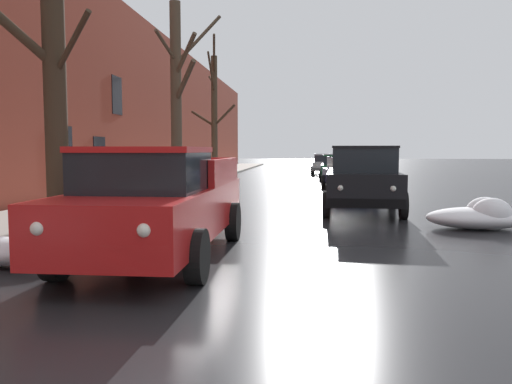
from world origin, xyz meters
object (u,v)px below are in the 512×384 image
suv_black_parked_kerbside_close (362,176)px  sedan_green_parked_far_down_block (337,167)px  bare_tree_mid_block (177,95)px  bare_tree_far_down_block (214,115)px  pickup_truck_red_approaching_near_lane (158,203)px  sedan_silver_queued_behind_truck (325,164)px  bare_tree_second_along_sidewalk (54,50)px  sedan_darkblue_parked_kerbside_mid (348,173)px

suv_black_parked_kerbside_close → sedan_green_parked_far_down_block: bearing=89.4°
bare_tree_mid_block → bare_tree_far_down_block: bearing=90.5°
bare_tree_far_down_block → suv_black_parked_kerbside_close: bare_tree_far_down_block is taller
pickup_truck_red_approaching_near_lane → sedan_silver_queued_behind_truck: (3.54, 28.50, -0.13)m
bare_tree_second_along_sidewalk → sedan_silver_queued_behind_truck: size_ratio=1.74×
sedan_silver_queued_behind_truck → suv_black_parked_kerbside_close: bearing=-89.2°
bare_tree_mid_block → pickup_truck_red_approaching_near_lane: bare_tree_mid_block is taller
sedan_green_parked_far_down_block → sedan_silver_queued_behind_truck: (-0.48, 6.77, -0.00)m
sedan_darkblue_parked_kerbside_mid → sedan_green_parked_far_down_block: (-0.02, 7.67, 0.00)m
bare_tree_mid_block → suv_black_parked_kerbside_close: bare_tree_mid_block is taller
bare_tree_second_along_sidewalk → suv_black_parked_kerbside_close: (6.43, 4.72, -2.65)m
bare_tree_mid_block → sedan_darkblue_parked_kerbside_mid: bearing=24.3°
bare_tree_mid_block → bare_tree_far_down_block: (-0.07, 7.91, -0.20)m
suv_black_parked_kerbside_close → sedan_silver_queued_behind_truck: bearing=90.8°
bare_tree_mid_block → sedan_green_parked_far_down_block: (6.53, 10.64, -3.01)m
bare_tree_far_down_block → sedan_darkblue_parked_kerbside_mid: (6.62, -4.95, -2.82)m
sedan_silver_queued_behind_truck → bare_tree_second_along_sidewalk: bearing=-102.9°
suv_black_parked_kerbside_close → sedan_green_parked_far_down_block: (0.17, 15.16, -0.24)m
bare_tree_far_down_block → pickup_truck_red_approaching_near_lane: bare_tree_far_down_block is taller
bare_tree_far_down_block → pickup_truck_red_approaching_near_lane: 19.37m
bare_tree_second_along_sidewalk → suv_black_parked_kerbside_close: bare_tree_second_along_sidewalk is taller
bare_tree_second_along_sidewalk → pickup_truck_red_approaching_near_lane: bearing=-35.5°
suv_black_parked_kerbside_close → pickup_truck_red_approaching_near_lane: bearing=-120.4°
bare_tree_far_down_block → pickup_truck_red_approaching_near_lane: bearing=-82.2°
bare_tree_far_down_block → sedan_silver_queued_behind_truck: 11.64m
bare_tree_second_along_sidewalk → sedan_green_parked_far_down_block: bare_tree_second_along_sidewalk is taller
bare_tree_second_along_sidewalk → pickup_truck_red_approaching_near_lane: bare_tree_second_along_sidewalk is taller
suv_black_parked_kerbside_close → sedan_darkblue_parked_kerbside_mid: suv_black_parked_kerbside_close is taller
sedan_silver_queued_behind_truck → sedan_darkblue_parked_kerbside_mid: bearing=-88.0°
bare_tree_mid_block → sedan_green_parked_far_down_block: bearing=58.4°
sedan_darkblue_parked_kerbside_mid → pickup_truck_red_approaching_near_lane: bearing=-106.0°
bare_tree_mid_block → sedan_green_parked_far_down_block: bare_tree_mid_block is taller
bare_tree_second_along_sidewalk → pickup_truck_red_approaching_near_lane: (2.58, -1.84, -2.76)m
bare_tree_far_down_block → sedan_green_parked_far_down_block: size_ratio=1.74×
bare_tree_mid_block → pickup_truck_red_approaching_near_lane: bearing=-77.2°
bare_tree_far_down_block → suv_black_parked_kerbside_close: 14.24m
suv_black_parked_kerbside_close → sedan_silver_queued_behind_truck: (-0.31, 21.93, -0.24)m
bare_tree_far_down_block → pickup_truck_red_approaching_near_lane: (2.59, -19.00, -2.69)m
bare_tree_mid_block → sedan_silver_queued_behind_truck: size_ratio=1.74×
pickup_truck_red_approaching_near_lane → sedan_silver_queued_behind_truck: pickup_truck_red_approaching_near_lane is taller
bare_tree_far_down_block → sedan_green_parked_far_down_block: (6.60, 2.72, -2.82)m
bare_tree_far_down_block → sedan_darkblue_parked_kerbside_mid: bare_tree_far_down_block is taller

